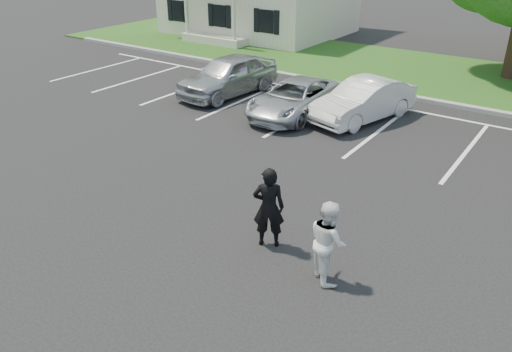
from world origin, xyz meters
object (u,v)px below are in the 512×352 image
Objects in this scene: car_silver_west at (228,75)px; car_white_sedan at (363,101)px; car_silver_minivan at (295,98)px; man_white_shirt at (328,241)px; man_black_suit at (269,207)px.

car_white_sedan is (5.61, 0.33, -0.09)m from car_silver_west.
car_silver_west is 3.45m from car_silver_minivan.
man_white_shirt is at bearing -54.82° from car_white_sedan.
car_white_sedan is (2.20, 0.88, 0.08)m from car_silver_minivan.
car_silver_minivan is 2.37m from car_white_sedan.
car_white_sedan reaches higher than car_silver_minivan.
car_silver_west is at bearing -3.70° from man_white_shirt.
car_silver_minivan is at bearing -142.86° from car_white_sedan.
man_black_suit is 1.55m from man_white_shirt.
car_silver_west is (-7.16, 7.88, -0.12)m from man_black_suit.
car_silver_minivan is at bearing -93.09° from man_black_suit.
man_black_suit is 0.41× the size of car_silver_minivan.
man_white_shirt reaches higher than car_silver_minivan.
man_black_suit reaches higher than car_white_sedan.
car_white_sedan is at bearing -30.55° from man_white_shirt.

